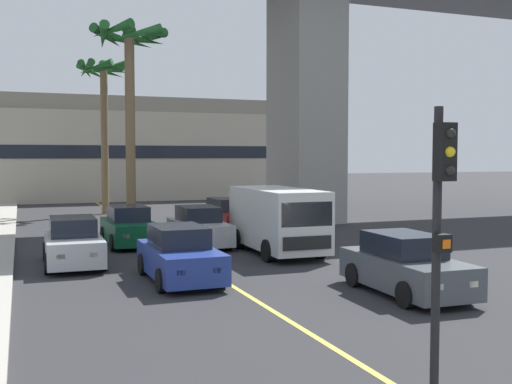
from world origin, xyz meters
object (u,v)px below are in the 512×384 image
object	(u,v)px
delivery_van	(277,218)
palm_tree_mid_median	(130,67)
car_queue_sixth	(129,227)
palm_tree_near_median	(104,91)
car_queue_front	(228,216)
car_queue_third	(180,256)
car_queue_second	(199,228)
car_queue_fifth	(405,266)
car_queue_fourth	(73,243)
traffic_light_median_near	(440,219)

from	to	relation	value
delivery_van	palm_tree_mid_median	xyz separation A→B (m)	(-4.03, 7.36, 6.19)
car_queue_sixth	palm_tree_near_median	xyz separation A→B (m)	(0.85, 13.95, 6.72)
car_queue_front	car_queue_third	xyz separation A→B (m)	(-4.86, -10.28, 0.00)
car_queue_front	car_queue_third	distance (m)	11.37
car_queue_front	palm_tree_near_median	world-z (taller)	palm_tree_near_median
car_queue_second	car_queue_fifth	bearing A→B (deg)	-75.19
car_queue_second	car_queue_fourth	size ratio (longest dim) A/B	1.00
car_queue_front	palm_tree_mid_median	world-z (taller)	palm_tree_mid_median
car_queue_fourth	car_queue_sixth	distance (m)	4.60
car_queue_front	palm_tree_mid_median	size ratio (longest dim) A/B	0.44
car_queue_third	car_queue_sixth	size ratio (longest dim) A/B	0.99
palm_tree_near_median	traffic_light_median_near	bearing A→B (deg)	-89.36
car_queue_fourth	palm_tree_mid_median	world-z (taller)	palm_tree_mid_median
traffic_light_median_near	palm_tree_near_median	size ratio (longest dim) A/B	0.45
palm_tree_mid_median	car_queue_fifth	bearing A→B (deg)	-72.72
car_queue_front	car_queue_second	world-z (taller)	same
car_queue_sixth	delivery_van	distance (m)	6.21
car_queue_fifth	car_queue_sixth	distance (m)	12.40
car_queue_sixth	car_queue_front	bearing A→B (deg)	28.27
car_queue_front	car_queue_third	size ratio (longest dim) A/B	1.01
car_queue_third	car_queue_sixth	bearing A→B (deg)	91.48
car_queue_second	car_queue_fourth	world-z (taller)	same
car_queue_fourth	car_queue_sixth	xyz separation A→B (m)	(2.43, 3.91, 0.00)
car_queue_front	palm_tree_near_median	bearing A→B (deg)	110.56
car_queue_third	palm_tree_mid_median	bearing A→B (deg)	87.52
car_queue_sixth	palm_tree_near_median	bearing A→B (deg)	86.52
car_queue_front	delivery_van	xyz separation A→B (m)	(-0.36, -6.74, 0.57)
car_queue_fourth	palm_tree_near_median	bearing A→B (deg)	79.61
car_queue_third	delivery_van	size ratio (longest dim) A/B	0.78
car_queue_second	car_queue_fifth	xyz separation A→B (m)	(2.66, -10.06, 0.00)
car_queue_second	car_queue_sixth	size ratio (longest dim) A/B	1.00
car_queue_fifth	car_queue_sixth	xyz separation A→B (m)	(-5.20, 11.25, 0.00)
delivery_van	palm_tree_near_median	distance (m)	19.38
palm_tree_near_median	delivery_van	bearing A→B (deg)	-77.91
car_queue_front	palm_tree_mid_median	bearing A→B (deg)	172.03
car_queue_sixth	palm_tree_mid_median	xyz separation A→B (m)	(0.67, 3.34, 6.76)
palm_tree_near_median	car_queue_fifth	bearing A→B (deg)	-80.19
car_queue_front	traffic_light_median_near	xyz separation A→B (m)	(-3.86, -20.53, 1.99)
car_queue_second	palm_tree_near_median	size ratio (longest dim) A/B	0.44
delivery_van	traffic_light_median_near	distance (m)	14.30
car_queue_second	car_queue_third	bearing A→B (deg)	-110.24
car_queue_front	car_queue_fifth	distance (m)	13.97
car_queue_second	car_queue_third	distance (m)	6.79
delivery_van	car_queue_third	bearing A→B (deg)	-141.85
car_queue_fifth	palm_tree_mid_median	world-z (taller)	palm_tree_mid_median
car_queue_sixth	delivery_van	world-z (taller)	delivery_van
car_queue_second	car_queue_sixth	bearing A→B (deg)	154.98
delivery_van	palm_tree_mid_median	bearing A→B (deg)	118.72
car_queue_fourth	car_queue_third	bearing A→B (deg)	-54.30
car_queue_front	car_queue_fifth	bearing A→B (deg)	-89.40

